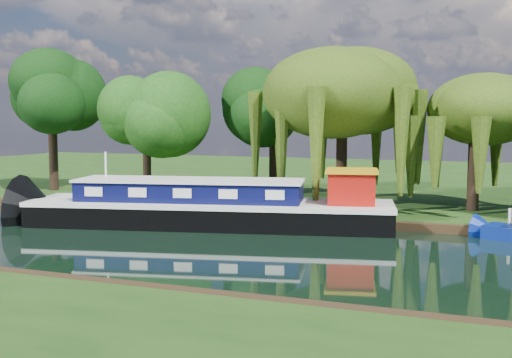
% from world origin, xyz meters
% --- Properties ---
extents(ground, '(120.00, 120.00, 0.00)m').
position_xyz_m(ground, '(0.00, 0.00, 0.00)').
color(ground, black).
extents(far_bank, '(120.00, 52.00, 0.45)m').
position_xyz_m(far_bank, '(0.00, 34.00, 0.23)').
color(far_bank, '#18360E').
rests_on(far_bank, ground).
extents(dutch_barge, '(20.89, 8.94, 4.30)m').
position_xyz_m(dutch_barge, '(-6.54, 5.72, 1.07)').
color(dutch_barge, black).
rests_on(dutch_barge, ground).
extents(red_dinghy, '(3.17, 2.37, 0.62)m').
position_xyz_m(red_dinghy, '(-14.31, 5.46, 0.00)').
color(red_dinghy, '#9C110B').
rests_on(red_dinghy, ground).
extents(willow_left, '(8.04, 8.04, 9.64)m').
position_xyz_m(willow_left, '(-1.19, 13.94, 7.45)').
color(willow_left, black).
rests_on(willow_left, far_bank).
extents(willow_right, '(6.15, 6.15, 7.49)m').
position_xyz_m(willow_right, '(6.91, 14.28, 5.91)').
color(willow_right, black).
rests_on(willow_right, far_bank).
extents(tree_far_left, '(5.35, 5.35, 8.62)m').
position_xyz_m(tree_far_left, '(-15.48, 13.60, 6.35)').
color(tree_far_left, black).
rests_on(tree_far_left, far_bank).
extents(tree_far_back, '(5.85, 5.85, 9.84)m').
position_xyz_m(tree_far_back, '(-24.16, 14.08, 7.30)').
color(tree_far_back, black).
rests_on(tree_far_back, far_bank).
extents(tree_far_mid, '(5.23, 5.23, 8.56)m').
position_xyz_m(tree_far_mid, '(-7.53, 18.47, 6.35)').
color(tree_far_mid, black).
rests_on(tree_far_mid, far_bank).
extents(lamppost, '(0.36, 0.36, 2.56)m').
position_xyz_m(lamppost, '(0.50, 10.50, 2.42)').
color(lamppost, silver).
rests_on(lamppost, far_bank).
extents(mooring_posts, '(19.16, 0.16, 1.00)m').
position_xyz_m(mooring_posts, '(-0.50, 8.40, 0.95)').
color(mooring_posts, silver).
rests_on(mooring_posts, far_bank).
extents(reeds_near, '(33.70, 1.50, 1.10)m').
position_xyz_m(reeds_near, '(6.87, -7.57, 0.55)').
color(reeds_near, '#1F4A13').
rests_on(reeds_near, ground).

